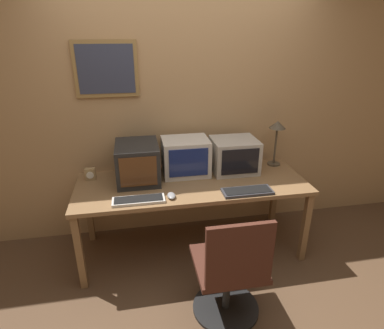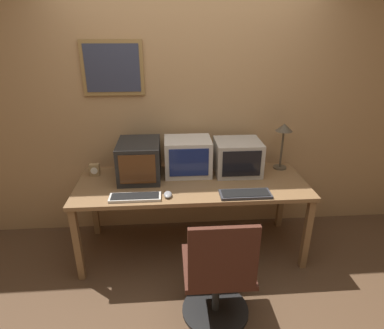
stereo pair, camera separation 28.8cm
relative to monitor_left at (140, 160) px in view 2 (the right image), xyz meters
name	(u,v)px [view 2 (the right image)]	position (x,y,z in m)	size (l,w,h in m)	color
ground_plane	(200,315)	(0.48, -0.97, -0.92)	(14.00, 14.00, 0.00)	brown
wall_back	(188,110)	(0.47, 0.36, 0.38)	(8.00, 0.08, 2.60)	tan
desk	(192,188)	(0.48, -0.14, -0.24)	(2.10, 0.78, 0.74)	olive
monitor_left	(140,160)	(0.00, 0.00, 0.00)	(0.38, 0.47, 0.35)	black
monitor_center	(188,156)	(0.45, 0.07, 0.00)	(0.44, 0.36, 0.35)	beige
monitor_right	(237,157)	(0.93, 0.05, -0.01)	(0.43, 0.38, 0.32)	#B7B2A8
keyboard_main	(135,197)	(-0.01, -0.42, -0.16)	(0.43, 0.14, 0.03)	beige
keyboard_side	(245,194)	(0.91, -0.43, -0.16)	(0.43, 0.17, 0.03)	#333338
mouse_near_keyboard	(168,195)	(0.26, -0.40, -0.16)	(0.07, 0.12, 0.03)	gray
desk_clock	(95,170)	(-0.44, 0.08, -0.12)	(0.09, 0.06, 0.11)	#A38456
desk_lamp	(284,134)	(1.39, 0.11, 0.19)	(0.16, 0.16, 0.46)	#4C4233
office_chair	(218,278)	(0.60, -1.00, -0.53)	(0.52, 0.52, 0.93)	black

